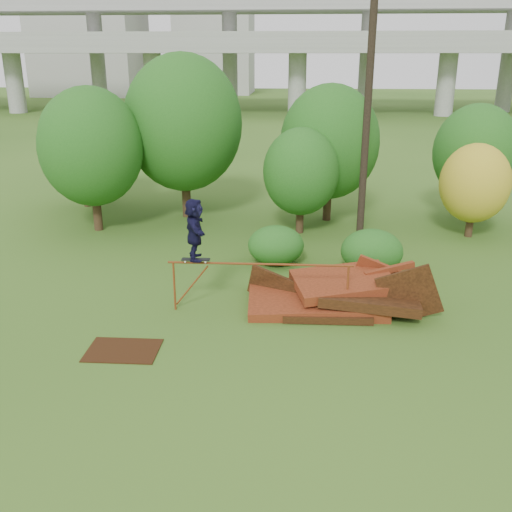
# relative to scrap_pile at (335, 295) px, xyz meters

# --- Properties ---
(ground) EXTENTS (240.00, 240.00, 0.00)m
(ground) POSITION_rel_scrap_pile_xyz_m (-1.54, -2.19, -0.36)
(ground) COLOR #2D5116
(ground) RESTS_ON ground
(scrap_pile) EXTENTS (5.72, 2.81, 1.93)m
(scrap_pile) POSITION_rel_scrap_pile_xyz_m (0.00, 0.00, 0.00)
(scrap_pile) COLOR #4A1E0D
(scrap_pile) RESTS_ON ground
(grind_rail) EXTENTS (5.29, 0.14, 1.51)m
(grind_rail) POSITION_rel_scrap_pile_xyz_m (-2.19, -0.53, 0.87)
(grind_rail) COLOR brown
(grind_rail) RESTS_ON ground
(skateboard) EXTENTS (0.81, 0.23, 0.08)m
(skateboard) POSITION_rel_scrap_pile_xyz_m (-4.03, -0.56, 1.22)
(skateboard) COLOR black
(skateboard) RESTS_ON grind_rail
(skater) EXTENTS (0.84, 1.70, 1.76)m
(skater) POSITION_rel_scrap_pile_xyz_m (-4.03, -0.56, 2.11)
(skater) COLOR black
(skater) RESTS_ON skateboard
(flat_plate) EXTENTS (1.82, 1.31, 0.03)m
(flat_plate) POSITION_rel_scrap_pile_xyz_m (-5.50, -3.12, -0.35)
(flat_plate) COLOR black
(flat_plate) RESTS_ON ground
(tree_0) EXTENTS (4.23, 4.23, 5.96)m
(tree_0) POSITION_rel_scrap_pile_xyz_m (-9.64, 7.21, 3.16)
(tree_0) COLOR black
(tree_0) RESTS_ON ground
(tree_1) EXTENTS (5.20, 5.20, 7.24)m
(tree_1) POSITION_rel_scrap_pile_xyz_m (-6.27, 9.63, 3.88)
(tree_1) COLOR black
(tree_1) RESTS_ON ground
(tree_2) EXTENTS (3.11, 3.11, 4.38)m
(tree_2) POSITION_rel_scrap_pile_xyz_m (-1.06, 7.44, 2.22)
(tree_2) COLOR black
(tree_2) RESTS_ON ground
(tree_3) EXTENTS (4.31, 4.31, 5.98)m
(tree_3) POSITION_rel_scrap_pile_xyz_m (0.16, 9.51, 3.13)
(tree_3) COLOR black
(tree_3) RESTS_ON ground
(tree_4) EXTENTS (2.77, 2.77, 3.82)m
(tree_4) POSITION_rel_scrap_pile_xyz_m (5.89, 7.41, 1.86)
(tree_4) COLOR black
(tree_4) RESTS_ON ground
(tree_5) EXTENTS (3.67, 3.67, 5.15)m
(tree_5) POSITION_rel_scrap_pile_xyz_m (6.57, 10.07, 2.67)
(tree_5) COLOR black
(tree_5) RESTS_ON ground
(tree_6) EXTENTS (3.98, 3.98, 5.56)m
(tree_6) POSITION_rel_scrap_pile_xyz_m (-11.54, 11.14, 2.90)
(tree_6) COLOR black
(tree_6) RESTS_ON ground
(shrub_left) EXTENTS (2.00, 1.85, 1.38)m
(shrub_left) POSITION_rel_scrap_pile_xyz_m (-1.91, 3.58, 0.33)
(shrub_left) COLOR #154311
(shrub_left) RESTS_ON ground
(shrub_right) EXTENTS (2.11, 1.94, 1.50)m
(shrub_right) POSITION_rel_scrap_pile_xyz_m (1.40, 3.01, 0.38)
(shrub_right) COLOR #154311
(shrub_right) RESTS_ON ground
(utility_pole) EXTENTS (1.40, 0.28, 11.02)m
(utility_pole) POSITION_rel_scrap_pile_xyz_m (1.32, 6.32, 5.22)
(utility_pole) COLOR black
(utility_pole) RESTS_ON ground
(freeway_overpass) EXTENTS (160.00, 15.00, 13.70)m
(freeway_overpass) POSITION_rel_scrap_pile_xyz_m (-1.54, 60.72, 9.95)
(freeway_overpass) COLOR gray
(freeway_overpass) RESTS_ON ground
(building_right) EXTENTS (14.00, 14.00, 28.00)m
(building_right) POSITION_rel_scrap_pile_xyz_m (-17.54, 99.81, 13.64)
(building_right) COLOR #9E9E99
(building_right) RESTS_ON ground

